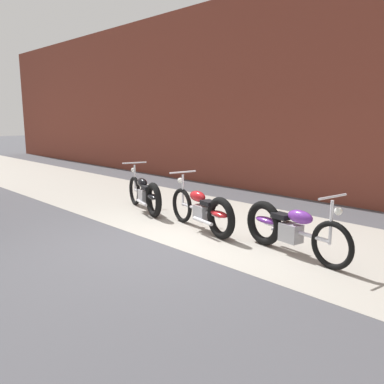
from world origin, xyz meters
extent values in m
plane|color=#47474C|center=(0.00, 0.00, 0.00)|extent=(80.00, 80.00, 0.00)
cube|color=#9E998E|center=(0.00, 1.75, 0.00)|extent=(36.00, 3.50, 0.01)
cube|color=brown|center=(0.00, 5.20, 2.69)|extent=(36.00, 0.50, 5.37)
torus|color=black|center=(-2.76, 1.44, 0.34)|extent=(0.67, 0.29, 0.68)
torus|color=black|center=(-1.53, 1.03, 0.36)|extent=(0.73, 0.35, 0.73)
cylinder|color=silver|center=(-2.15, 1.24, 0.38)|extent=(1.19, 0.44, 0.06)
cube|color=#99999E|center=(-2.07, 1.21, 0.34)|extent=(0.37, 0.31, 0.28)
ellipsoid|color=black|center=(-2.22, 1.26, 0.62)|extent=(0.48, 0.32, 0.20)
ellipsoid|color=black|center=(-1.58, 1.05, 0.42)|extent=(0.47, 0.31, 0.10)
cube|color=black|center=(-1.88, 1.15, 0.56)|extent=(0.33, 0.28, 0.08)
cylinder|color=silver|center=(-2.73, 1.43, 0.65)|extent=(0.06, 0.06, 0.62)
cylinder|color=silver|center=(-2.73, 1.43, 1.01)|extent=(0.21, 0.56, 0.03)
sphere|color=white|center=(-2.82, 1.46, 0.83)|extent=(0.11, 0.11, 0.11)
cylinder|color=silver|center=(-1.89, 0.99, 0.26)|extent=(0.54, 0.23, 0.06)
torus|color=black|center=(-0.82, 1.18, 0.34)|extent=(0.68, 0.22, 0.68)
torus|color=black|center=(0.45, 0.91, 0.36)|extent=(0.74, 0.28, 0.73)
cylinder|color=silver|center=(-0.18, 1.04, 0.38)|extent=(1.22, 0.31, 0.06)
cube|color=#99999E|center=(-0.10, 1.03, 0.34)|extent=(0.36, 0.28, 0.28)
ellipsoid|color=red|center=(-0.26, 1.06, 0.62)|extent=(0.47, 0.28, 0.20)
ellipsoid|color=red|center=(0.41, 0.92, 0.42)|extent=(0.47, 0.27, 0.10)
cube|color=black|center=(0.09, 0.99, 0.56)|extent=(0.32, 0.25, 0.08)
cylinder|color=silver|center=(-0.78, 1.17, 0.65)|extent=(0.05, 0.05, 0.62)
cylinder|color=silver|center=(-0.78, 1.17, 1.01)|extent=(0.15, 0.57, 0.03)
sphere|color=white|center=(-0.88, 1.19, 0.83)|extent=(0.11, 0.11, 0.11)
cylinder|color=silver|center=(0.10, 0.83, 0.26)|extent=(0.55, 0.17, 0.06)
torus|color=black|center=(2.44, 0.97, 0.34)|extent=(0.68, 0.18, 0.68)
torus|color=black|center=(1.16, 1.17, 0.36)|extent=(0.74, 0.24, 0.73)
cylinder|color=silver|center=(1.80, 1.07, 0.38)|extent=(1.23, 0.25, 0.06)
cube|color=#99999E|center=(1.72, 1.09, 0.34)|extent=(0.35, 0.27, 0.28)
ellipsoid|color=#6B2D93|center=(1.88, 1.06, 0.62)|extent=(0.46, 0.26, 0.20)
ellipsoid|color=#6B2D93|center=(1.21, 1.17, 0.42)|extent=(0.46, 0.25, 0.10)
cube|color=black|center=(1.52, 1.12, 0.56)|extent=(0.31, 0.24, 0.08)
cylinder|color=silver|center=(2.40, 0.98, 0.65)|extent=(0.05, 0.05, 0.62)
cylinder|color=silver|center=(2.40, 0.98, 1.01)|extent=(0.12, 0.58, 0.03)
sphere|color=white|center=(2.50, 0.96, 0.83)|extent=(0.11, 0.11, 0.11)
cylinder|color=silver|center=(1.51, 1.27, 0.26)|extent=(0.55, 0.14, 0.06)
camera|label=1|loc=(4.90, -4.05, 2.07)|focal=37.58mm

